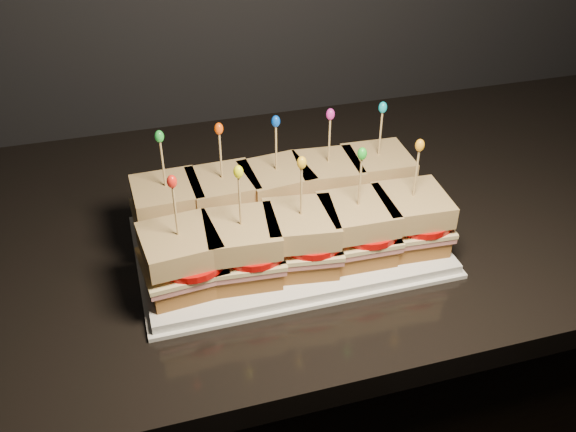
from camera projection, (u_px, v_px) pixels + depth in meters
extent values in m
cube|color=black|center=(266.00, 414.00, 1.25)|extent=(2.56, 0.66, 0.87)
cube|color=black|center=(260.00, 224.00, 1.00)|extent=(2.60, 0.70, 0.04)
cube|color=white|center=(288.00, 243.00, 0.91)|extent=(0.41, 0.25, 0.02)
cube|color=white|center=(288.00, 246.00, 0.91)|extent=(0.42, 0.27, 0.01)
cube|color=#5D3311|center=(171.00, 226.00, 0.91)|extent=(0.09, 0.09, 0.02)
cube|color=#B15558|center=(169.00, 216.00, 0.90)|extent=(0.10, 0.10, 0.01)
cube|color=beige|center=(169.00, 212.00, 0.89)|extent=(0.10, 0.10, 0.01)
cylinder|color=red|center=(178.00, 208.00, 0.89)|extent=(0.09, 0.09, 0.01)
cube|color=brown|center=(167.00, 195.00, 0.88)|extent=(0.09, 0.09, 0.03)
cylinder|color=tan|center=(163.00, 167.00, 0.85)|extent=(0.00, 0.00, 0.09)
ellipsoid|color=green|center=(159.00, 136.00, 0.83)|extent=(0.01, 0.01, 0.02)
cube|color=#5D3311|center=(225.00, 217.00, 0.93)|extent=(0.09, 0.09, 0.02)
cube|color=#B15558|center=(224.00, 207.00, 0.92)|extent=(0.10, 0.10, 0.01)
cube|color=beige|center=(224.00, 203.00, 0.91)|extent=(0.10, 0.10, 0.01)
cylinder|color=red|center=(233.00, 200.00, 0.91)|extent=(0.09, 0.09, 0.01)
cube|color=brown|center=(223.00, 187.00, 0.90)|extent=(0.09, 0.09, 0.03)
cylinder|color=tan|center=(221.00, 158.00, 0.87)|extent=(0.00, 0.00, 0.09)
ellipsoid|color=#F64B06|center=(219.00, 129.00, 0.85)|extent=(0.01, 0.01, 0.02)
cube|color=#5D3311|center=(277.00, 208.00, 0.94)|extent=(0.10, 0.10, 0.02)
cube|color=#B15558|center=(277.00, 199.00, 0.93)|extent=(0.11, 0.10, 0.01)
cube|color=beige|center=(277.00, 195.00, 0.93)|extent=(0.11, 0.11, 0.01)
cylinder|color=red|center=(286.00, 191.00, 0.92)|extent=(0.09, 0.09, 0.01)
cube|color=brown|center=(276.00, 179.00, 0.92)|extent=(0.10, 0.10, 0.03)
cylinder|color=tan|center=(276.00, 151.00, 0.89)|extent=(0.00, 0.00, 0.09)
ellipsoid|color=blue|center=(276.00, 121.00, 0.86)|extent=(0.01, 0.01, 0.02)
cube|color=#5D3311|center=(327.00, 200.00, 0.96)|extent=(0.10, 0.10, 0.02)
cube|color=#B15558|center=(327.00, 191.00, 0.95)|extent=(0.11, 0.10, 0.01)
cube|color=beige|center=(327.00, 187.00, 0.95)|extent=(0.11, 0.10, 0.01)
cylinder|color=red|center=(337.00, 183.00, 0.94)|extent=(0.09, 0.09, 0.01)
cube|color=brown|center=(328.00, 171.00, 0.93)|extent=(0.10, 0.10, 0.03)
cylinder|color=tan|center=(329.00, 143.00, 0.91)|extent=(0.00, 0.00, 0.09)
ellipsoid|color=#D1239C|center=(330.00, 114.00, 0.88)|extent=(0.01, 0.01, 0.02)
cube|color=#5D3311|center=(375.00, 192.00, 0.98)|extent=(0.09, 0.09, 0.02)
cube|color=#B15558|center=(376.00, 183.00, 0.97)|extent=(0.10, 0.10, 0.01)
cube|color=beige|center=(376.00, 179.00, 0.97)|extent=(0.10, 0.10, 0.01)
cylinder|color=red|center=(386.00, 176.00, 0.96)|extent=(0.09, 0.09, 0.01)
cube|color=brown|center=(378.00, 163.00, 0.95)|extent=(0.09, 0.09, 0.03)
cylinder|color=tan|center=(380.00, 136.00, 0.93)|extent=(0.00, 0.00, 0.09)
ellipsoid|color=#0C9FB2|center=(383.00, 107.00, 0.90)|extent=(0.01, 0.01, 0.02)
cube|color=#5D3311|center=(183.00, 276.00, 0.81)|extent=(0.10, 0.10, 0.02)
cube|color=#B15558|center=(182.00, 266.00, 0.81)|extent=(0.11, 0.10, 0.01)
cube|color=beige|center=(181.00, 262.00, 0.80)|extent=(0.11, 0.11, 0.01)
cylinder|color=red|center=(191.00, 259.00, 0.80)|extent=(0.09, 0.09, 0.01)
cube|color=brown|center=(179.00, 245.00, 0.79)|extent=(0.10, 0.10, 0.03)
cylinder|color=tan|center=(176.00, 214.00, 0.76)|extent=(0.00, 0.00, 0.09)
ellipsoid|color=red|center=(172.00, 182.00, 0.73)|extent=(0.01, 0.01, 0.02)
cube|color=#5D3311|center=(243.00, 266.00, 0.83)|extent=(0.10, 0.10, 0.02)
cube|color=#B15558|center=(243.00, 256.00, 0.82)|extent=(0.10, 0.10, 0.01)
cube|color=beige|center=(242.00, 251.00, 0.82)|extent=(0.11, 0.10, 0.01)
cylinder|color=red|center=(252.00, 248.00, 0.81)|extent=(0.09, 0.09, 0.01)
cube|color=brown|center=(241.00, 234.00, 0.80)|extent=(0.10, 0.10, 0.03)
cylinder|color=tan|center=(240.00, 204.00, 0.78)|extent=(0.00, 0.00, 0.09)
ellipsoid|color=#FBFB0E|center=(238.00, 172.00, 0.75)|extent=(0.01, 0.01, 0.02)
cube|color=#5D3311|center=(300.00, 255.00, 0.85)|extent=(0.10, 0.10, 0.02)
cube|color=#B15558|center=(301.00, 245.00, 0.84)|extent=(0.11, 0.11, 0.01)
cube|color=beige|center=(301.00, 241.00, 0.84)|extent=(0.11, 0.11, 0.01)
cylinder|color=red|center=(311.00, 238.00, 0.83)|extent=(0.09, 0.09, 0.01)
cube|color=brown|center=(301.00, 224.00, 0.82)|extent=(0.10, 0.10, 0.03)
cylinder|color=tan|center=(301.00, 194.00, 0.80)|extent=(0.00, 0.00, 0.09)
ellipsoid|color=yellow|center=(302.00, 163.00, 0.77)|extent=(0.01, 0.01, 0.02)
cube|color=#5D3311|center=(355.00, 245.00, 0.87)|extent=(0.09, 0.09, 0.02)
cube|color=#B15558|center=(356.00, 235.00, 0.86)|extent=(0.10, 0.10, 0.01)
cube|color=beige|center=(356.00, 231.00, 0.86)|extent=(0.10, 0.10, 0.01)
cylinder|color=red|center=(367.00, 228.00, 0.85)|extent=(0.09, 0.09, 0.01)
cube|color=brown|center=(358.00, 214.00, 0.84)|extent=(0.09, 0.09, 0.03)
cylinder|color=tan|center=(360.00, 185.00, 0.81)|extent=(0.00, 0.00, 0.09)
ellipsoid|color=green|center=(362.00, 154.00, 0.79)|extent=(0.01, 0.01, 0.02)
cube|color=#5D3311|center=(408.00, 236.00, 0.89)|extent=(0.09, 0.09, 0.02)
cube|color=#B15558|center=(409.00, 226.00, 0.88)|extent=(0.10, 0.10, 0.01)
cube|color=beige|center=(410.00, 222.00, 0.87)|extent=(0.11, 0.10, 0.01)
cylinder|color=red|center=(420.00, 218.00, 0.87)|extent=(0.09, 0.09, 0.01)
cube|color=brown|center=(412.00, 205.00, 0.86)|extent=(0.10, 0.10, 0.03)
cylinder|color=tan|center=(416.00, 176.00, 0.83)|extent=(0.00, 0.00, 0.09)
ellipsoid|color=orange|center=(420.00, 145.00, 0.81)|extent=(0.01, 0.01, 0.02)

